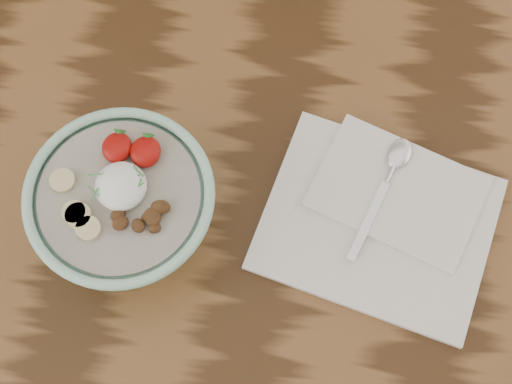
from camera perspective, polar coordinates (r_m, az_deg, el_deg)
table at (r=97.32cm, az=-11.84°, el=-3.60°), size 160.00×90.00×75.00cm
breakfast_bowl at (r=80.75cm, az=-10.39°, el=-1.23°), size 20.54×20.54×13.65cm
napkin at (r=86.94cm, az=10.02°, el=-1.99°), size 30.83×27.10×1.64cm
spoon at (r=87.79cm, az=10.81°, el=1.74°), size 7.37×16.73×0.89cm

